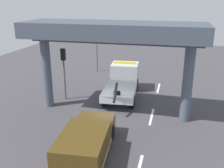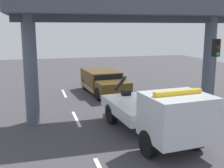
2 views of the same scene
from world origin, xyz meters
The scene contains 7 objects.
ground_plane centered at (0.00, 0.00, -0.05)m, with size 60.00×40.00×0.10m, color #423F44.
lane_stripe_west centered at (-6.00, -2.79, 0.00)m, with size 2.60×0.16×0.01m, color silver.
lane_stripe_mid centered at (0.00, -2.79, 0.00)m, with size 2.60×0.16×0.01m, color silver.
tow_truck_white centered at (3.77, 0.07, 1.20)m, with size 7.33×2.88×2.46m.
towed_van_green centered at (-5.43, -0.01, 0.78)m, with size 5.36×2.60×1.58m.
overpass_structure centered at (0.00, 0.00, 5.46)m, with size 3.60×11.87×6.29m.
traffic_light_near centered at (1.52, 4.28, 3.00)m, with size 0.39×0.32×4.11m.
Camera 2 is at (14.03, -4.73, 4.67)m, focal length 45.14 mm.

